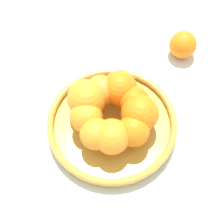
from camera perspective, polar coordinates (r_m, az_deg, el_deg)
The scene contains 4 objects.
ground_plane at distance 0.72m, azimuth 0.00°, elevation -2.79°, with size 4.00×4.00×0.00m, color silver.
fruit_bowl at distance 0.70m, azimuth 0.00°, elevation -2.14°, with size 0.29×0.29×0.04m.
orange_pile at distance 0.66m, azimuth -0.06°, elevation 0.29°, with size 0.18×0.19×0.08m.
stray_orange at distance 0.83m, azimuth 12.84°, elevation 11.90°, with size 0.07×0.07×0.07m, color orange.
Camera 1 is at (0.20, 0.25, 0.65)m, focal length 50.00 mm.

